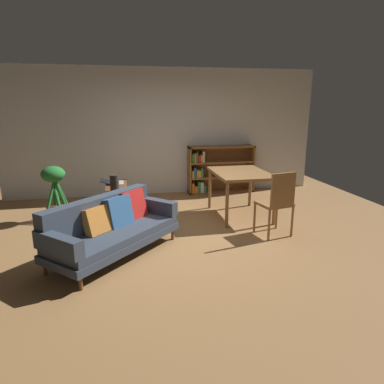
{
  "coord_description": "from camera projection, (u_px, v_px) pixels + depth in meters",
  "views": [
    {
      "loc": [
        -0.88,
        -4.8,
        1.95
      ],
      "look_at": [
        0.14,
        0.27,
        0.61
      ],
      "focal_mm": 32.0,
      "sensor_mm": 36.0,
      "label": 1
    }
  ],
  "objects": [
    {
      "name": "fabric_couch",
      "position": [
        111.0,
        226.0,
        4.52
      ],
      "size": [
        1.82,
        1.85,
        0.76
      ],
      "color": "brown",
      "rests_on": "ground_plane"
    },
    {
      "name": "bookshelf",
      "position": [
        216.0,
        170.0,
        7.69
      ],
      "size": [
        1.48,
        0.33,
        1.05
      ],
      "color": "brown",
      "rests_on": "ground_plane"
    },
    {
      "name": "dining_table",
      "position": [
        240.0,
        176.0,
        5.98
      ],
      "size": [
        0.91,
        1.22,
        0.8
      ],
      "color": "olive",
      "rests_on": "ground_plane"
    },
    {
      "name": "media_console",
      "position": [
        117.0,
        202.0,
        6.02
      ],
      "size": [
        0.37,
        1.14,
        0.56
      ],
      "color": "brown",
      "rests_on": "ground_plane"
    },
    {
      "name": "desk_speaker",
      "position": [
        114.0,
        183.0,
        5.59
      ],
      "size": [
        0.14,
        0.14,
        0.28
      ],
      "color": "#2D2823",
      "rests_on": "media_console"
    },
    {
      "name": "back_wall_panel",
      "position": [
        164.0,
        132.0,
        7.44
      ],
      "size": [
        6.8,
        0.1,
        2.7
      ],
      "primitive_type": "cube",
      "color": "silver",
      "rests_on": "ground_plane"
    },
    {
      "name": "ground_plane",
      "position": [
        187.0,
        236.0,
        5.21
      ],
      "size": [
        8.16,
        8.16,
        0.0
      ],
      "primitive_type": "plane",
      "color": "#9E7042"
    },
    {
      "name": "open_laptop",
      "position": [
        114.0,
        182.0,
        6.16
      ],
      "size": [
        0.41,
        0.33,
        0.08
      ],
      "color": "silver",
      "rests_on": "media_console"
    },
    {
      "name": "potted_floor_plant",
      "position": [
        55.0,
        189.0,
        5.85
      ],
      "size": [
        0.39,
        0.42,
        0.93
      ],
      "color": "brown",
      "rests_on": "ground_plane"
    },
    {
      "name": "dining_chair_near",
      "position": [
        278.0,
        200.0,
        5.07
      ],
      "size": [
        0.53,
        0.5,
        1.0
      ],
      "color": "olive",
      "rests_on": "ground_plane"
    }
  ]
}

